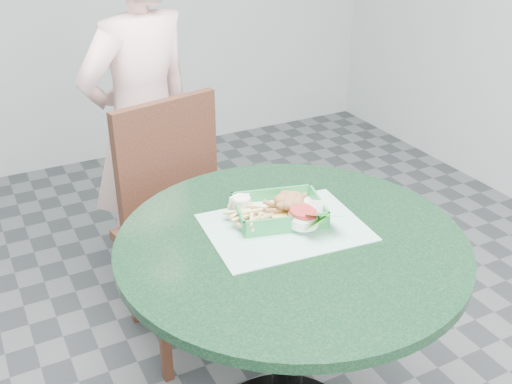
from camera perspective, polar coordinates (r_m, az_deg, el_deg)
name	(u,v)px	position (r m, az deg, el deg)	size (l,w,h in m)	color
cafe_table	(290,294)	(1.75, 3.23, -9.67)	(0.96, 0.96, 0.75)	black
dining_chair	(180,209)	(2.28, -7.22, -1.63)	(0.43, 0.43, 0.93)	#3C2617
diner_person	(143,126)	(2.46, -10.73, 6.16)	(0.55, 0.36, 1.51)	beige
placemat	(285,233)	(1.70, 2.75, -3.95)	(0.43, 0.32, 0.00)	#91C3B2
food_basket	(279,219)	(1.73, 2.19, -2.63)	(0.25, 0.18, 0.05)	#2A8A45
crab_sandwich	(290,209)	(1.71, 3.24, -1.67)	(0.13, 0.13, 0.08)	gold
fries_pile	(253,222)	(1.67, -0.33, -2.90)	(0.11, 0.12, 0.04)	#E8C379
sauce_ramekin	(241,212)	(1.70, -1.43, -1.95)	(0.05, 0.05, 0.03)	beige
garnish_cup	(312,220)	(1.68, 5.33, -2.68)	(0.12, 0.12, 0.05)	white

